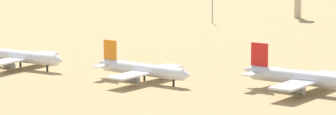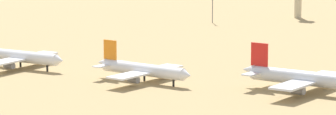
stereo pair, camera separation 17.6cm
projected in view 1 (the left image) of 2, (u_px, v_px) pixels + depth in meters
ground at (139, 84)px, 275.56m from camera, size 4000.00×4000.00×0.00m
parked_jet_navy_2 at (18, 56)px, 301.80m from camera, size 34.90×29.33×11.54m
parked_jet_orange_3 at (142, 70)px, 278.13m from camera, size 33.99×28.88×11.24m
parked_jet_red_4 at (303, 78)px, 262.09m from camera, size 38.16×32.28×12.60m
light_pole_west at (212, 4)px, 417.00m from camera, size 1.80×0.50×13.93m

